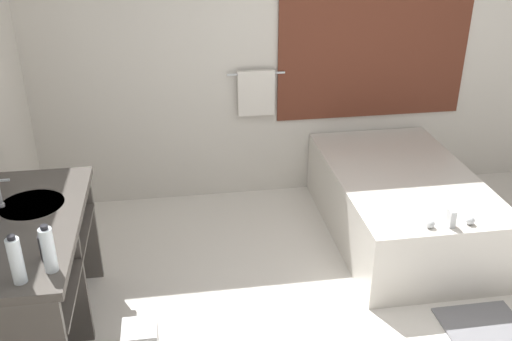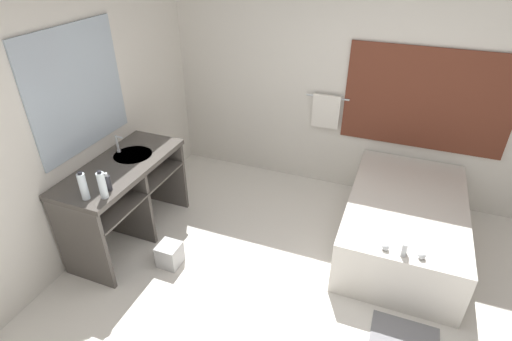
% 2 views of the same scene
% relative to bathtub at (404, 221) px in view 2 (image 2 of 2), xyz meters
% --- Properties ---
extents(ground_plane, '(16.00, 16.00, 0.00)m').
position_rel_bathtub_xyz_m(ground_plane, '(-0.74, -1.29, -0.30)').
color(ground_plane, silver).
rests_on(ground_plane, ground).
extents(wall_back_with_blinds, '(7.40, 0.13, 2.70)m').
position_rel_bathtub_xyz_m(wall_back_with_blinds, '(-0.72, 0.94, 1.04)').
color(wall_back_with_blinds, silver).
rests_on(wall_back_with_blinds, ground_plane).
extents(wall_left_with_mirror, '(0.08, 7.40, 2.70)m').
position_rel_bathtub_xyz_m(wall_left_with_mirror, '(-2.97, -1.28, 1.05)').
color(wall_left_with_mirror, silver).
rests_on(wall_left_with_mirror, ground_plane).
extents(vanity_counter, '(0.61, 1.36, 0.88)m').
position_rel_bathtub_xyz_m(vanity_counter, '(-2.63, -0.86, 0.33)').
color(vanity_counter, '#4C4742').
rests_on(vanity_counter, ground_plane).
extents(sink_faucet, '(0.09, 0.04, 0.18)m').
position_rel_bathtub_xyz_m(sink_faucet, '(-2.79, -0.68, 0.67)').
color(sink_faucet, silver).
rests_on(sink_faucet, vanity_counter).
extents(bathtub, '(1.09, 1.79, 0.67)m').
position_rel_bathtub_xyz_m(bathtub, '(0.00, 0.00, 0.00)').
color(bathtub, silver).
rests_on(bathtub, ground_plane).
extents(water_bottle_1, '(0.07, 0.07, 0.26)m').
position_rel_bathtub_xyz_m(water_bottle_1, '(-2.40, -1.38, 0.70)').
color(water_bottle_1, white).
rests_on(water_bottle_1, vanity_counter).
extents(water_bottle_2, '(0.07, 0.07, 0.26)m').
position_rel_bathtub_xyz_m(water_bottle_2, '(-2.53, -1.45, 0.70)').
color(water_bottle_2, white).
rests_on(water_bottle_2, vanity_counter).
extents(soap_dispenser, '(0.06, 0.06, 0.17)m').
position_rel_bathtub_xyz_m(soap_dispenser, '(-2.44, -1.28, 0.65)').
color(soap_dispenser, '#28282D').
rests_on(soap_dispenser, vanity_counter).
extents(waste_bin, '(0.21, 0.21, 0.23)m').
position_rel_bathtub_xyz_m(waste_bin, '(-2.05, -1.10, -0.19)').
color(waste_bin, '#B2B2B2').
rests_on(waste_bin, ground_plane).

